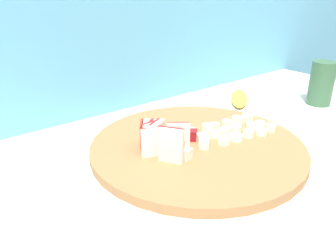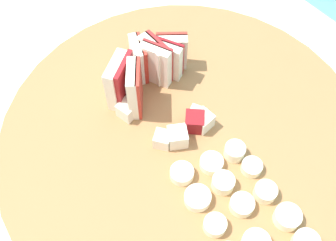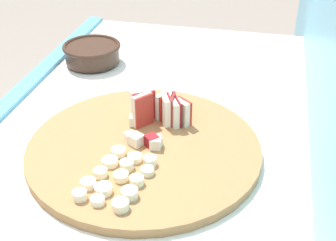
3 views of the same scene
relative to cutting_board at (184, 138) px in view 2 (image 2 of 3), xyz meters
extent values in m
cylinder|color=olive|center=(0.00, 0.00, 0.00)|extent=(0.44, 0.44, 0.02)
cube|color=maroon|center=(-0.09, -0.02, 0.04)|extent=(0.03, 0.04, 0.06)
cube|color=beige|center=(-0.09, -0.03, 0.04)|extent=(0.04, 0.04, 0.06)
cube|color=#B22D23|center=(-0.06, -0.02, 0.04)|extent=(0.04, 0.03, 0.07)
cube|color=#EFE5CC|center=(-0.07, -0.02, 0.04)|extent=(0.04, 0.03, 0.07)
cube|color=#B22D23|center=(-0.10, 0.02, 0.04)|extent=(0.04, 0.02, 0.05)
cube|color=white|center=(-0.11, 0.01, 0.04)|extent=(0.04, 0.02, 0.05)
cube|color=#A32323|center=(-0.09, 0.03, 0.04)|extent=(0.04, 0.01, 0.06)
cube|color=beige|center=(-0.09, 0.03, 0.04)|extent=(0.04, 0.01, 0.06)
cube|color=#A32323|center=(-0.09, 0.03, 0.04)|extent=(0.04, 0.02, 0.06)
cube|color=#EFE5CC|center=(-0.08, 0.02, 0.04)|extent=(0.04, 0.03, 0.06)
cube|color=maroon|center=(-0.09, 0.05, 0.04)|extent=(0.04, 0.02, 0.05)
cube|color=beige|center=(-0.08, 0.04, 0.04)|extent=(0.04, 0.03, 0.05)
cube|color=#B22D23|center=(-0.10, 0.06, 0.03)|extent=(0.03, 0.03, 0.05)
cube|color=beige|center=(-0.09, 0.05, 0.03)|extent=(0.03, 0.04, 0.05)
cube|color=beige|center=(-0.06, -0.04, 0.02)|extent=(0.02, 0.02, 0.02)
cube|color=#EFE5CC|center=(0.00, -0.01, 0.02)|extent=(0.03, 0.03, 0.02)
cube|color=#EFE5CC|center=(-0.01, -0.02, 0.02)|extent=(0.03, 0.03, 0.02)
cube|color=maroon|center=(0.00, 0.02, 0.02)|extent=(0.03, 0.03, 0.02)
cube|color=beige|center=(0.00, 0.02, 0.02)|extent=(0.02, 0.02, 0.02)
cube|color=beige|center=(-0.01, 0.02, 0.02)|extent=(0.02, 0.02, 0.02)
cylinder|color=#F4EAC6|center=(0.04, -0.04, 0.02)|extent=(0.03, 0.03, 0.01)
cylinder|color=white|center=(0.07, -0.04, 0.01)|extent=(0.03, 0.03, 0.01)
cylinder|color=#F4EAC6|center=(0.10, -0.05, 0.02)|extent=(0.02, 0.02, 0.01)
cylinder|color=white|center=(0.05, 0.00, 0.01)|extent=(0.03, 0.03, 0.01)
cylinder|color=beige|center=(0.08, -0.01, 0.02)|extent=(0.02, 0.02, 0.01)
cylinder|color=beige|center=(0.11, -0.01, 0.02)|extent=(0.03, 0.03, 0.01)
cylinder|color=white|center=(0.14, -0.02, 0.02)|extent=(0.03, 0.03, 0.01)
cylinder|color=#F4EAC6|center=(0.05, 0.03, 0.02)|extent=(0.02, 0.02, 0.02)
cylinder|color=beige|center=(0.08, 0.03, 0.01)|extent=(0.02, 0.02, 0.01)
cylinder|color=beige|center=(0.11, 0.02, 0.02)|extent=(0.02, 0.02, 0.01)
cylinder|color=#F4EAC6|center=(0.14, 0.02, 0.02)|extent=(0.03, 0.03, 0.01)
camera|label=1|loc=(-0.42, -0.43, 0.31)|focal=34.69mm
camera|label=2|loc=(0.18, -0.17, 0.42)|focal=43.65mm
camera|label=3|loc=(0.68, 0.20, 0.51)|focal=49.67mm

